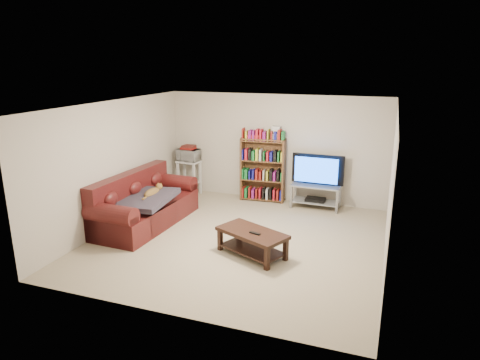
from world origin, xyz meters
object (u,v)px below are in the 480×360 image
at_px(coffee_table, 252,238).
at_px(tv_stand, 316,192).
at_px(sofa, 143,207).
at_px(bookshelf, 263,169).

height_order(coffee_table, tv_stand, tv_stand).
relative_size(sofa, tv_stand, 2.27).
distance_m(sofa, tv_stand, 3.66).
bearing_deg(bookshelf, coffee_table, -80.62).
bearing_deg(tv_stand, sofa, -144.30).
bearing_deg(sofa, bookshelf, 53.17).
distance_m(sofa, bookshelf, 2.85).
bearing_deg(coffee_table, bookshelf, 127.70).
bearing_deg(tv_stand, coffee_table, -100.49).
bearing_deg(sofa, coffee_table, -11.70).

